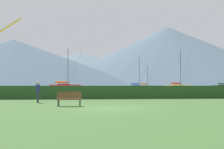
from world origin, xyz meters
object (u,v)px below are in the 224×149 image
park_bench_near_path (69,98)px  person_standing_walker (38,90)px  sailboat_slip_4 (179,87)px  sailboat_slip_7 (138,87)px  sailboat_slip_0 (66,86)px  sailboat_slip_6 (146,86)px

park_bench_near_path → person_standing_walker: (-2.63, 3.92, 0.44)m
sailboat_slip_4 → park_bench_near_path: sailboat_slip_4 is taller
sailboat_slip_7 → person_standing_walker: bearing=-101.1°
sailboat_slip_4 → person_standing_walker: (-29.74, -56.38, 0.31)m
sailboat_slip_0 → sailboat_slip_4: size_ratio=0.98×
sailboat_slip_6 → person_standing_walker: bearing=-101.2°
person_standing_walker → park_bench_near_path: bearing=-61.4°
sailboat_slip_0 → sailboat_slip_4: bearing=9.5°
sailboat_slip_4 → park_bench_near_path: size_ratio=7.13×
sailboat_slip_6 → sailboat_slip_4: bearing=-71.1°
sailboat_slip_4 → sailboat_slip_7: (-10.19, 8.38, -0.06)m
sailboat_slip_0 → sailboat_slip_6: bearing=48.0°
sailboat_slip_6 → park_bench_near_path: sailboat_slip_6 is taller
park_bench_near_path → person_standing_walker: size_ratio=0.94×
sailboat_slip_7 → person_standing_walker: (-19.55, -64.75, 0.37)m
sailboat_slip_6 → park_bench_near_path: size_ratio=5.14×
park_bench_near_path → sailboat_slip_6: bearing=75.4°
sailboat_slip_4 → sailboat_slip_6: bearing=99.2°
park_bench_near_path → person_standing_walker: bearing=124.5°
sailboat_slip_4 → sailboat_slip_7: sailboat_slip_4 is taller
sailboat_slip_0 → sailboat_slip_6: size_ratio=1.36×
sailboat_slip_0 → sailboat_slip_6: 35.34m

